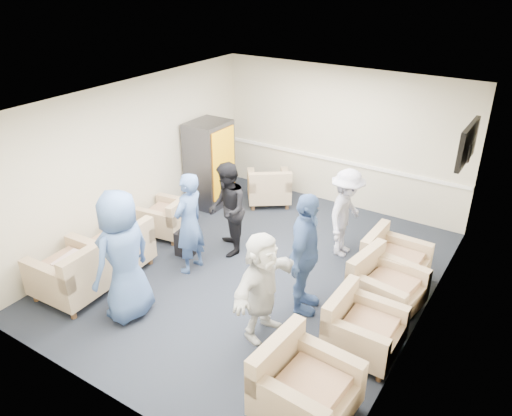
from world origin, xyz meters
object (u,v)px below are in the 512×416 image
Objects in this scene: armchair_right_midnear at (360,329)px; armchair_corner at (269,188)px; person_mid_left at (189,223)px; person_back_right at (346,213)px; armchair_left_far at (169,218)px; armchair_left_mid at (119,250)px; person_front_right at (262,286)px; person_back_left at (227,210)px; armchair_left_near at (76,274)px; person_front_left at (123,256)px; person_mid_right at (305,255)px; vending_machine at (210,164)px; armchair_right_near at (301,388)px; armchair_right_midfar at (383,287)px; armchair_right_far at (391,263)px.

armchair_right_midnear is 0.73× the size of armchair_corner.
person_back_right is (1.83, 1.73, -0.07)m from person_mid_left.
armchair_left_mid is at bearing -2.90° from armchair_left_far.
person_back_left is at bearing 52.16° from person_front_right.
armchair_left_near is at bearing -66.44° from person_back_left.
person_front_right is at bearing 111.68° from person_front_left.
person_front_left reaches higher than person_back_right.
person_mid_left reaches higher than armchair_corner.
person_mid_left is 0.93× the size of person_mid_right.
person_front_left is at bearing -44.85° from person_back_left.
armchair_corner is (0.84, 2.02, 0.02)m from armchair_left_far.
vending_machine is 0.91× the size of person_front_left.
armchair_left_mid is at bearing -84.65° from vending_machine.
person_mid_left reaches higher than person_back_right.
armchair_left_near is 3.71m from armchair_right_near.
armchair_left_near is 1.01× the size of armchair_right_midfar.
armchair_corner is 0.77× the size of person_back_right.
person_mid_right reaches higher than armchair_left_far.
vending_machine is 0.96× the size of person_mid_right.
person_back_left reaches higher than armchair_right_midnear.
armchair_right_far is 4.04m from vending_machine.
person_mid_left is (1.05, -0.68, 0.50)m from armchair_left_far.
armchair_right_midnear is 2.99m from person_mid_left.
person_front_left is 1.14× the size of person_mid_left.
person_back_left reaches higher than armchair_right_near.
armchair_left_mid is at bearing 178.19° from armchair_left_near.
armchair_right_near is 0.66× the size of person_back_right.
armchair_left_far is at bearing 101.04° from armchair_right_far.
armchair_left_mid is 0.58× the size of person_mid_left.
armchair_left_mid is at bearing 79.58° from armchair_right_near.
person_back_right is at bearing 81.19° from person_back_left.
armchair_corner is at bearing 64.92° from armchair_right_midfar.
person_back_left is at bearing 85.22° from armchair_left_far.
person_front_right is (2.66, 0.77, 0.36)m from armchair_left_near.
armchair_corner is at bearing 167.96° from armchair_left_near.
person_back_left is 1.05× the size of person_back_right.
person_mid_right reaches higher than armchair_left_mid.
person_front_left is at bearing 95.16° from armchair_left_near.
armchair_left_mid is 2.75m from vending_machine.
vending_machine is 3.60m from person_front_left.
armchair_right_near is 3.46m from person_back_right.
armchair_corner is 0.68× the size of vending_machine.
armchair_right_far is 3.90m from person_front_left.
person_front_right reaches higher than armchair_right_midnear.
person_mid_right is 1.19× the size of person_front_right.
vending_machine is 3.03m from person_back_right.
armchair_corner is 0.78× the size of person_front_right.
armchair_right_far is (-0.11, 0.68, -0.01)m from armchair_right_midfar.
person_front_right is at bearing 106.74° from armchair_right_midnear.
armchair_right_near reaches higher than armchair_corner.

